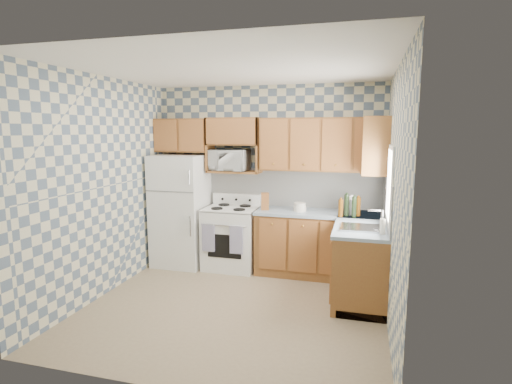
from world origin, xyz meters
TOP-DOWN VIEW (x-y plane):
  - floor at (0.00, 0.00)m, footprint 3.40×3.40m
  - back_wall at (0.00, 1.60)m, footprint 3.40×0.02m
  - right_wall at (1.70, 0.00)m, footprint 0.02×3.20m
  - backsplash_back at (0.40, 1.59)m, footprint 2.60×0.02m
  - backsplash_right at (1.69, 0.80)m, footprint 0.02×1.60m
  - refrigerator at (-1.27, 1.25)m, footprint 0.75×0.70m
  - stove_body at (-0.47, 1.28)m, footprint 0.76×0.65m
  - cooktop at (-0.47, 1.28)m, footprint 0.76×0.65m
  - backguard at (-0.47, 1.55)m, footprint 0.76×0.08m
  - dish_towel_left at (-0.70, 0.93)m, footprint 0.19×0.02m
  - dish_towel_right at (-0.29, 0.93)m, footprint 0.19×0.02m
  - base_cabinets_back at (0.82, 1.30)m, footprint 1.75×0.60m
  - base_cabinets_right at (1.40, 0.80)m, footprint 0.60×1.60m
  - countertop_back at (0.82, 1.30)m, footprint 1.77×0.63m
  - countertop_right at (1.40, 0.80)m, footprint 0.63×1.60m
  - upper_cabinets_back at (0.82, 1.44)m, footprint 1.75×0.33m
  - upper_cabinets_fridge at (-1.29, 1.44)m, footprint 0.82×0.33m
  - upper_cabinets_right at (1.53, 1.25)m, footprint 0.33×0.70m
  - microwave_shelf at (-0.47, 1.44)m, footprint 0.80×0.33m
  - microwave at (-0.54, 1.45)m, footprint 0.58×0.41m
  - sink at (1.40, 0.45)m, footprint 0.48×0.40m
  - window at (1.69, 0.45)m, footprint 0.02×0.66m
  - bottle_0 at (1.19, 1.12)m, footprint 0.06×0.06m
  - bottle_1 at (1.29, 1.06)m, footprint 0.06×0.06m
  - bottle_2 at (1.34, 1.16)m, footprint 0.06×0.06m
  - bottle_3 at (1.12, 1.04)m, footprint 0.06×0.06m
  - knife_block at (0.05, 1.24)m, footprint 0.14×0.14m
  - electric_kettle at (1.26, 1.23)m, footprint 0.17×0.17m
  - food_containers at (0.55, 1.27)m, footprint 0.18×0.18m
  - soap_bottle at (1.62, 0.25)m, footprint 0.06×0.06m

SIDE VIEW (x-z plane):
  - floor at x=0.00m, z-range 0.00..0.00m
  - base_cabinets_back at x=0.82m, z-range 0.00..0.88m
  - base_cabinets_right at x=1.40m, z-range 0.00..0.88m
  - stove_body at x=-0.47m, z-range 0.00..0.90m
  - dish_towel_left at x=-0.70m, z-range 0.33..0.73m
  - dish_towel_right at x=-0.29m, z-range 0.33..0.73m
  - refrigerator at x=-1.27m, z-range 0.00..1.68m
  - countertop_back at x=0.82m, z-range 0.88..0.92m
  - countertop_right at x=1.40m, z-range 0.88..0.92m
  - cooktop at x=-0.47m, z-range 0.89..0.92m
  - sink at x=1.40m, z-range 0.91..0.94m
  - food_containers at x=0.55m, z-range 0.92..1.04m
  - backguard at x=-0.47m, z-range 0.92..1.08m
  - soap_bottle at x=1.62m, z-range 0.92..1.09m
  - electric_kettle at x=1.26m, z-range 0.92..1.13m
  - bottle_3 at x=1.12m, z-range 0.92..1.15m
  - knife_block at x=0.05m, z-range 0.92..1.16m
  - bottle_2 at x=1.34m, z-range 0.92..1.17m
  - bottle_1 at x=1.29m, z-range 0.92..1.19m
  - bottle_0 at x=1.19m, z-range 0.92..1.21m
  - backsplash_back at x=0.40m, z-range 0.92..1.48m
  - backsplash_right at x=1.69m, z-range 0.92..1.48m
  - back_wall at x=0.00m, z-range 0.00..2.70m
  - right_wall at x=1.70m, z-range 0.00..2.70m
  - microwave_shelf at x=-0.47m, z-range 1.42..1.45m
  - window at x=1.69m, z-range 1.02..1.88m
  - microwave at x=-0.54m, z-range 1.45..1.76m
  - upper_cabinets_back at x=0.82m, z-range 1.48..2.22m
  - upper_cabinets_right at x=1.53m, z-range 1.48..2.22m
  - upper_cabinets_fridge at x=-1.29m, z-range 1.72..2.22m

